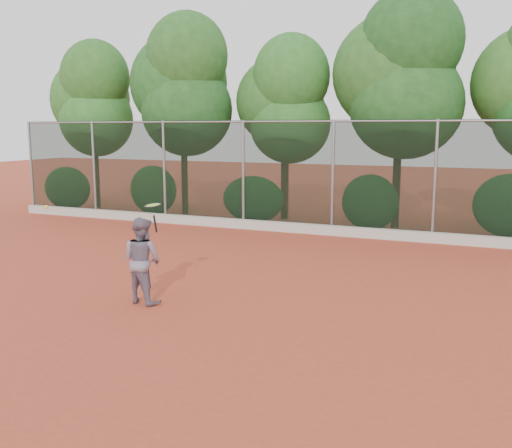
% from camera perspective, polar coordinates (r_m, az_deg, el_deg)
% --- Properties ---
extents(ground, '(80.00, 80.00, 0.00)m').
position_cam_1_polar(ground, '(11.43, -1.97, -6.97)').
color(ground, '#B04129').
rests_on(ground, ground).
extents(concrete_curb, '(24.00, 0.20, 0.30)m').
position_cam_1_polar(concrete_curb, '(17.65, 7.41, -0.62)').
color(concrete_curb, '#BBB8AD').
rests_on(concrete_curb, ground).
extents(tennis_player, '(0.89, 0.75, 1.62)m').
position_cam_1_polar(tennis_player, '(10.88, -11.31, -3.57)').
color(tennis_player, slate).
rests_on(tennis_player, ground).
extents(chainlink_fence, '(24.09, 0.09, 3.50)m').
position_cam_1_polar(chainlink_fence, '(17.60, 7.69, 4.96)').
color(chainlink_fence, black).
rests_on(chainlink_fence, ground).
extents(foliage_backdrop, '(23.70, 3.63, 7.55)m').
position_cam_1_polar(foliage_backdrop, '(19.63, 7.85, 12.86)').
color(foliage_backdrop, '#49301C').
rests_on(foliage_backdrop, ground).
extents(tennis_racket, '(0.41, 0.41, 0.55)m').
position_cam_1_polar(tennis_racket, '(10.50, -10.25, 1.64)').
color(tennis_racket, black).
rests_on(tennis_racket, ground).
extents(tennis_ball_in_flight, '(0.07, 0.07, 0.07)m').
position_cam_1_polar(tennis_ball_in_flight, '(12.21, -20.21, 1.62)').
color(tennis_ball_in_flight, yellow).
rests_on(tennis_ball_in_flight, ground).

